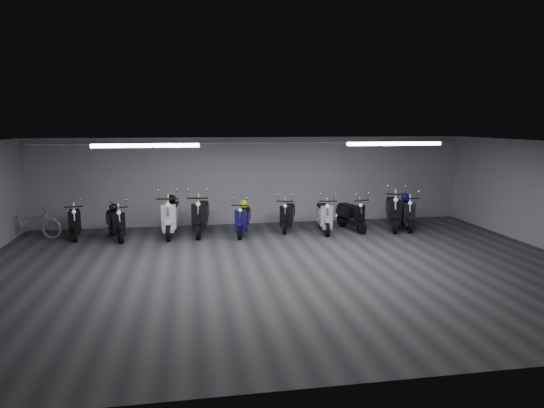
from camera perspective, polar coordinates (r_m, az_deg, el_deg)
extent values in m
cube|color=#38383B|center=(11.03, 1.33, -7.58)|extent=(14.00, 10.00, 0.01)
cube|color=gray|center=(10.55, 1.39, 7.16)|extent=(14.00, 10.00, 0.01)
cube|color=#AEAEB0|center=(15.59, -2.17, 2.76)|extent=(14.00, 0.01, 2.80)
cube|color=#AEAEB0|center=(6.00, 10.65, -8.55)|extent=(14.00, 0.01, 2.80)
cube|color=white|center=(11.40, -14.70, 6.71)|extent=(2.40, 0.18, 0.08)
cube|color=white|center=(12.42, 14.29, 6.94)|extent=(2.40, 0.18, 0.08)
cylinder|color=white|center=(15.41, -2.15, 7.24)|extent=(13.60, 0.05, 0.05)
imported|color=silver|center=(15.26, -26.58, -1.50)|extent=(1.92, 1.18, 1.17)
sphere|color=#100B7F|center=(15.61, 15.57, 0.75)|extent=(0.28, 0.28, 0.28)
sphere|color=black|center=(14.40, -11.84, 0.60)|extent=(0.26, 0.26, 0.26)
sphere|color=#E2F60E|center=(14.20, -3.37, -0.03)|extent=(0.26, 0.26, 0.26)
sphere|color=black|center=(14.36, -18.28, -0.39)|extent=(0.24, 0.24, 0.24)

